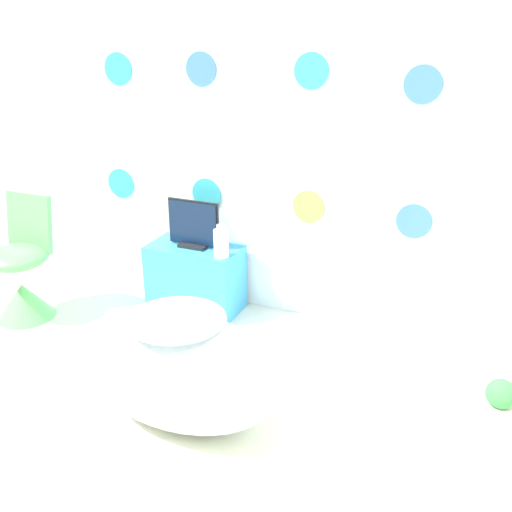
% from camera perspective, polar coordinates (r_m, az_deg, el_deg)
% --- Properties ---
extents(wall_back_dotted, '(4.73, 0.05, 2.60)m').
position_cam_1_polar(wall_back_dotted, '(3.67, 0.01, 13.84)').
color(wall_back_dotted, white).
rests_on(wall_back_dotted, ground_plane).
extents(rug, '(1.19, 0.77, 0.01)m').
position_cam_1_polar(rug, '(2.97, -8.25, -16.28)').
color(rug, silver).
rests_on(rug, ground_plane).
extents(bathtub, '(0.99, 0.55, 0.57)m').
position_cam_1_polar(bathtub, '(2.88, -7.29, -10.64)').
color(bathtub, white).
rests_on(bathtub, ground_plane).
extents(chair, '(0.39, 0.39, 0.79)m').
position_cam_1_polar(chair, '(4.08, -21.39, -2.04)').
color(chair, '#66C166').
rests_on(chair, ground_plane).
extents(tv_cabinet, '(0.60, 0.32, 0.44)m').
position_cam_1_polar(tv_cabinet, '(3.94, -5.78, -2.06)').
color(tv_cabinet, '#389ED6').
rests_on(tv_cabinet, ground_plane).
extents(tv, '(0.35, 0.12, 0.31)m').
position_cam_1_polar(tv, '(3.81, -5.98, 2.84)').
color(tv, black).
rests_on(tv, tv_cabinet).
extents(vase, '(0.09, 0.09, 0.21)m').
position_cam_1_polar(vase, '(3.65, -3.35, 1.27)').
color(vase, white).
rests_on(vase, tv_cabinet).
extents(side_table, '(0.50, 0.40, 0.44)m').
position_cam_1_polar(side_table, '(2.52, 21.67, -15.53)').
color(side_table, silver).
rests_on(side_table, ground_plane).
extents(potted_plant_left, '(0.11, 0.11, 0.17)m').
position_cam_1_polar(potted_plant_left, '(2.43, 22.22, -12.53)').
color(potted_plant_left, beige).
rests_on(potted_plant_left, side_table).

